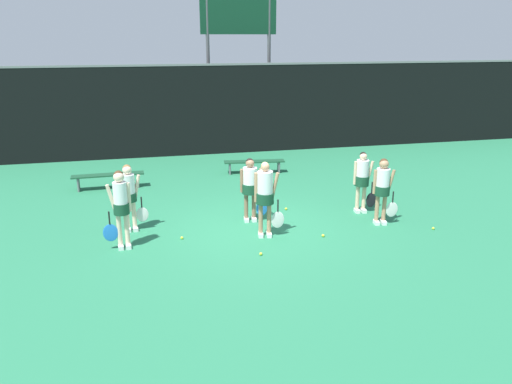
{
  "coord_description": "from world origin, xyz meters",
  "views": [
    {
      "loc": [
        -2.54,
        -10.98,
        4.45
      ],
      "look_at": [
        0.03,
        -0.01,
        0.91
      ],
      "focal_mm": 35.0,
      "sensor_mm": 36.0,
      "label": 1
    }
  ],
  "objects_px": {
    "tennis_ball_0": "(286,209)",
    "tennis_ball_2": "(261,254)",
    "bench_courtside": "(108,176)",
    "player_5": "(362,178)",
    "tennis_ball_5": "(278,222)",
    "player_4": "(250,185)",
    "player_1": "(265,193)",
    "player_3": "(129,193)",
    "tennis_ball_4": "(433,228)",
    "tennis_ball_1": "(182,238)",
    "scoreboard": "(239,26)",
    "player_0": "(121,203)",
    "tennis_ball_3": "(323,236)",
    "player_2": "(383,186)",
    "bench_far": "(254,162)"
  },
  "relations": [
    {
      "from": "bench_far",
      "to": "tennis_ball_4",
      "type": "distance_m",
      "value": 6.73
    },
    {
      "from": "tennis_ball_3",
      "to": "player_0",
      "type": "bearing_deg",
      "value": 174.66
    },
    {
      "from": "scoreboard",
      "to": "player_2",
      "type": "relative_size",
      "value": 3.81
    },
    {
      "from": "player_0",
      "to": "tennis_ball_4",
      "type": "xyz_separation_m",
      "value": [
        7.2,
        -0.59,
        -1.0
      ]
    },
    {
      "from": "bench_courtside",
      "to": "player_1",
      "type": "distance_m",
      "value": 6.03
    },
    {
      "from": "player_3",
      "to": "player_4",
      "type": "relative_size",
      "value": 1.01
    },
    {
      "from": "tennis_ball_3",
      "to": "tennis_ball_5",
      "type": "relative_size",
      "value": 1.04
    },
    {
      "from": "tennis_ball_4",
      "to": "tennis_ball_5",
      "type": "distance_m",
      "value": 3.74
    },
    {
      "from": "tennis_ball_2",
      "to": "tennis_ball_3",
      "type": "distance_m",
      "value": 1.77
    },
    {
      "from": "scoreboard",
      "to": "tennis_ball_4",
      "type": "bearing_deg",
      "value": -76.27
    },
    {
      "from": "player_3",
      "to": "tennis_ball_5",
      "type": "bearing_deg",
      "value": -13.28
    },
    {
      "from": "tennis_ball_1",
      "to": "tennis_ball_4",
      "type": "xyz_separation_m",
      "value": [
        5.92,
        -0.79,
        0.0
      ]
    },
    {
      "from": "player_0",
      "to": "player_2",
      "type": "distance_m",
      "value": 6.14
    },
    {
      "from": "player_4",
      "to": "tennis_ball_5",
      "type": "relative_size",
      "value": 24.35
    },
    {
      "from": "tennis_ball_5",
      "to": "player_4",
      "type": "bearing_deg",
      "value": 150.12
    },
    {
      "from": "scoreboard",
      "to": "bench_courtside",
      "type": "bearing_deg",
      "value": -133.84
    },
    {
      "from": "player_0",
      "to": "player_3",
      "type": "bearing_deg",
      "value": 76.21
    },
    {
      "from": "tennis_ball_3",
      "to": "tennis_ball_5",
      "type": "xyz_separation_m",
      "value": [
        -0.79,
        1.08,
        -0.0
      ]
    },
    {
      "from": "player_5",
      "to": "tennis_ball_1",
      "type": "xyz_separation_m",
      "value": [
        -4.75,
        -0.79,
        -0.91
      ]
    },
    {
      "from": "bench_courtside",
      "to": "bench_far",
      "type": "xyz_separation_m",
      "value": [
        4.71,
        0.75,
        -0.03
      ]
    },
    {
      "from": "player_4",
      "to": "player_5",
      "type": "distance_m",
      "value": 2.97
    },
    {
      "from": "player_4",
      "to": "player_2",
      "type": "bearing_deg",
      "value": -12.02
    },
    {
      "from": "player_4",
      "to": "tennis_ball_4",
      "type": "height_order",
      "value": "player_4"
    },
    {
      "from": "player_0",
      "to": "player_1",
      "type": "height_order",
      "value": "player_1"
    },
    {
      "from": "player_3",
      "to": "tennis_ball_3",
      "type": "distance_m",
      "value": 4.63
    },
    {
      "from": "player_1",
      "to": "player_0",
      "type": "bearing_deg",
      "value": -171.19
    },
    {
      "from": "player_5",
      "to": "tennis_ball_2",
      "type": "distance_m",
      "value": 3.91
    },
    {
      "from": "player_1",
      "to": "tennis_ball_0",
      "type": "relative_size",
      "value": 25.3
    },
    {
      "from": "bench_courtside",
      "to": "player_3",
      "type": "bearing_deg",
      "value": -81.25
    },
    {
      "from": "player_2",
      "to": "tennis_ball_5",
      "type": "bearing_deg",
      "value": 176.64
    },
    {
      "from": "player_2",
      "to": "player_4",
      "type": "relative_size",
      "value": 1.03
    },
    {
      "from": "bench_far",
      "to": "player_5",
      "type": "relative_size",
      "value": 1.27
    },
    {
      "from": "player_2",
      "to": "player_0",
      "type": "bearing_deg",
      "value": -169.41
    },
    {
      "from": "bench_courtside",
      "to": "player_3",
      "type": "height_order",
      "value": "player_3"
    },
    {
      "from": "player_1",
      "to": "tennis_ball_5",
      "type": "bearing_deg",
      "value": 64.41
    },
    {
      "from": "player_1",
      "to": "player_4",
      "type": "distance_m",
      "value": 1.07
    },
    {
      "from": "player_2",
      "to": "tennis_ball_2",
      "type": "bearing_deg",
      "value": -151.09
    },
    {
      "from": "tennis_ball_2",
      "to": "player_2",
      "type": "bearing_deg",
      "value": 19.07
    },
    {
      "from": "bench_courtside",
      "to": "tennis_ball_3",
      "type": "distance_m",
      "value": 7.14
    },
    {
      "from": "player_3",
      "to": "tennis_ball_0",
      "type": "relative_size",
      "value": 23.23
    },
    {
      "from": "scoreboard",
      "to": "tennis_ball_5",
      "type": "distance_m",
      "value": 10.55
    },
    {
      "from": "bench_courtside",
      "to": "tennis_ball_0",
      "type": "xyz_separation_m",
      "value": [
        4.68,
        -3.11,
        -0.36
      ]
    },
    {
      "from": "player_5",
      "to": "tennis_ball_2",
      "type": "height_order",
      "value": "player_5"
    },
    {
      "from": "player_5",
      "to": "tennis_ball_3",
      "type": "distance_m",
      "value": 2.29
    },
    {
      "from": "player_1",
      "to": "tennis_ball_0",
      "type": "bearing_deg",
      "value": 68.19
    },
    {
      "from": "tennis_ball_0",
      "to": "tennis_ball_2",
      "type": "distance_m",
      "value": 2.95
    },
    {
      "from": "player_4",
      "to": "tennis_ball_5",
      "type": "xyz_separation_m",
      "value": [
        0.61,
        -0.35,
        -0.91
      ]
    },
    {
      "from": "player_1",
      "to": "tennis_ball_1",
      "type": "height_order",
      "value": "player_1"
    },
    {
      "from": "tennis_ball_1",
      "to": "tennis_ball_4",
      "type": "bearing_deg",
      "value": -7.56
    },
    {
      "from": "player_0",
      "to": "player_4",
      "type": "xyz_separation_m",
      "value": [
        3.06,
        1.01,
        -0.09
      ]
    }
  ]
}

